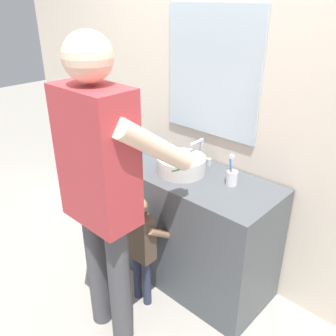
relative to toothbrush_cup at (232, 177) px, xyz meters
name	(u,v)px	position (x,y,z in m)	size (l,w,h in m)	color
ground_plane	(154,290)	(-0.35, -0.36, -0.91)	(14.00, 14.00, 0.00)	#9E998E
back_wall	(215,91)	(-0.35, 0.26, 0.44)	(4.40, 0.10, 2.70)	beige
vanity_cabinet	(182,224)	(-0.35, -0.06, -0.48)	(1.35, 0.54, 0.86)	#4C5156
sink_basin	(181,164)	(-0.35, -0.08, 0.00)	(0.33, 0.33, 0.11)	silver
faucet	(200,152)	(-0.35, 0.12, 0.03)	(0.18, 0.14, 0.18)	#B7BABF
toothbrush_cup	(232,177)	(0.00, 0.00, 0.00)	(0.07, 0.07, 0.21)	silver
soap_bottle	(144,146)	(-0.74, -0.05, 0.01)	(0.06, 0.06, 0.17)	#66B2D1
child_toddler	(142,242)	(-0.35, -0.46, -0.42)	(0.25, 0.25, 0.82)	#2D334C
adult_parent	(102,176)	(-0.32, -0.74, 0.17)	(0.56, 0.59, 1.81)	#47474C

